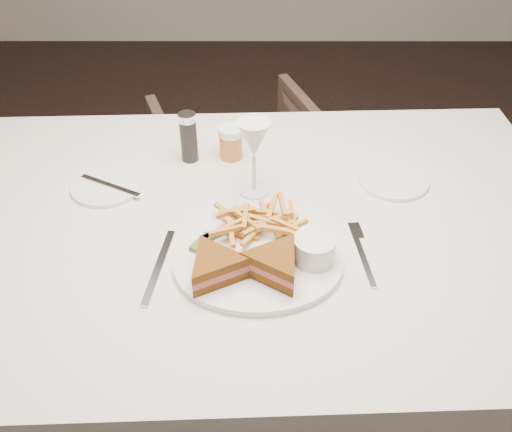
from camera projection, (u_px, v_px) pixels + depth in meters
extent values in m
plane|color=black|center=(356.00, 332.00, 1.91)|extent=(5.00, 5.00, 0.00)
cube|color=silver|center=(256.00, 335.00, 1.43)|extent=(1.41, 0.97, 0.75)
imported|color=#4D3A2F|center=(242.00, 170.00, 2.14)|extent=(0.72, 0.70, 0.59)
ellipsoid|color=white|center=(258.00, 265.00, 1.08)|extent=(0.33, 0.26, 0.01)
cube|color=silver|center=(159.00, 266.00, 1.08)|extent=(0.04, 0.21, 0.00)
cylinder|color=white|center=(107.00, 186.00, 1.28)|extent=(0.16, 0.16, 0.01)
cylinder|color=white|center=(393.00, 180.00, 1.30)|extent=(0.16, 0.16, 0.01)
cylinder|color=black|center=(189.00, 137.00, 1.33)|extent=(0.04, 0.04, 0.12)
cylinder|color=#BF6A2D|center=(231.00, 143.00, 1.36)|extent=(0.06, 0.06, 0.08)
cube|color=#3E5E20|center=(214.00, 235.00, 1.12)|extent=(0.05, 0.05, 0.01)
cube|color=#3E5E20|center=(201.00, 242.00, 1.11)|extent=(0.04, 0.05, 0.01)
cylinder|color=white|center=(314.00, 249.00, 1.06)|extent=(0.08, 0.08, 0.05)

